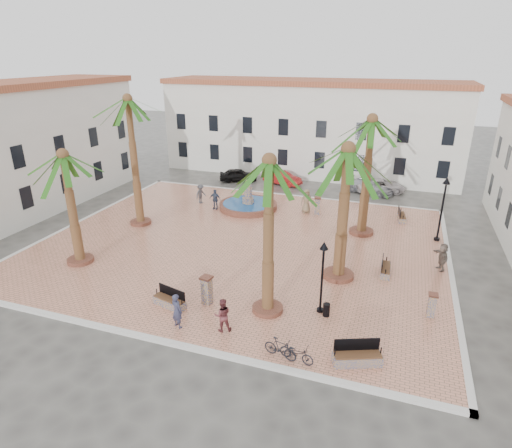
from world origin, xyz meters
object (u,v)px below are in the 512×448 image
object	(u,v)px
palm_e	(347,166)
bicycle_a	(297,353)
car_red	(283,178)
car_silver	(369,186)
bicycle_b	(280,348)
palm_sw	(65,169)
car_white	(380,186)
bench_ne	(401,217)
lamppost_s	(323,265)
bench_s	(170,301)
pedestrian_north	(201,194)
pedestrian_east	(442,257)
fountain	(248,204)
palm_s	(269,179)
palm_nw	(129,112)
bench_e	(385,269)
lamppost_e	(444,198)
cyclist_a	(177,311)
bollard_se	(207,290)
pedestrian_fountain_b	(215,199)
car_black	(238,175)
bench_se	(357,358)
bollard_e	(432,305)
pedestrian_fountain_a	(306,201)
palm_ne	(371,133)
litter_bin	(326,310)
cyclist_b	(222,315)
bollard_n	(317,206)

from	to	relation	value
palm_e	bicycle_a	xyz separation A→B (m)	(-0.50, -7.72, -6.04)
car_red	car_silver	bearing A→B (deg)	-75.64
bicycle_b	palm_sw	bearing A→B (deg)	85.28
car_silver	car_white	bearing A→B (deg)	-40.22
bench_ne	lamppost_s	xyz separation A→B (m)	(-3.42, -14.27, 2.29)
bench_s	bicycle_a	world-z (taller)	bench_s
pedestrian_north	pedestrian_east	world-z (taller)	pedestrian_east
fountain	palm_s	world-z (taller)	palm_s
fountain	palm_nw	distance (m)	11.61
bench_e	lamppost_e	world-z (taller)	lamppost_e
fountain	cyclist_a	distance (m)	16.54
bench_ne	bollard_se	xyz separation A→B (m)	(-8.98, -15.40, 0.53)
pedestrian_east	car_red	xyz separation A→B (m)	(-13.67, 14.31, -0.36)
bench_e	pedestrian_fountain_b	distance (m)	15.38
palm_s	bollard_se	distance (m)	6.71
palm_e	car_black	distance (m)	21.85
palm_s	bench_se	distance (m)	8.31
bollard_e	bench_e	bearing A→B (deg)	121.89
palm_sw	bollard_se	xyz separation A→B (m)	(9.29, -1.69, -5.03)
fountain	pedestrian_fountain_a	distance (m)	4.77
palm_s	car_silver	xyz separation A→B (m)	(2.88, 21.65, -6.24)
bicycle_a	car_red	bearing A→B (deg)	29.37
lamppost_s	cyclist_a	bearing A→B (deg)	-150.44
bench_e	lamppost_s	distance (m)	6.22
palm_nw	lamppost_e	distance (m)	21.72
car_red	car_silver	size ratio (longest dim) A/B	0.87
bollard_e	palm_nw	bearing A→B (deg)	163.72
bench_s	cyclist_a	xyz separation A→B (m)	(1.23, -1.40, 0.59)
palm_sw	pedestrian_east	size ratio (longest dim) A/B	4.17
fountain	bench_se	bearing A→B (deg)	-56.67
palm_ne	cyclist_a	world-z (taller)	palm_ne
car_black	palm_e	bearing A→B (deg)	-167.67
litter_bin	cyclist_b	size ratio (longest dim) A/B	0.40
lamppost_e	fountain	bearing A→B (deg)	172.72
bollard_se	car_black	bearing A→B (deg)	107.32
palm_sw	litter_bin	bearing A→B (deg)	-3.12
bollard_n	car_white	xyz separation A→B (m)	(4.25, 8.06, -0.25)
cyclist_b	pedestrian_fountain_b	size ratio (longest dim) A/B	0.98
cyclist_b	palm_e	bearing A→B (deg)	-149.05
cyclist_a	lamppost_s	bearing A→B (deg)	-128.25
fountain	bicycle_b	xyz separation A→B (m)	(7.59, -16.87, 0.12)
palm_e	palm_nw	bearing A→B (deg)	167.45
bench_s	car_white	xyz separation A→B (m)	(8.58, 23.45, 0.20)
palm_e	bollard_se	size ratio (longest dim) A/B	5.10
lamppost_e	pedestrian_north	bearing A→B (deg)	174.59
bollard_se	bicycle_a	bearing A→B (deg)	-27.60
fountain	lamppost_s	xyz separation A→B (m)	(8.50, -12.94, 2.22)
palm_sw	cyclist_b	distance (m)	12.53
bench_se	bench_e	world-z (taller)	bench_se
cyclist_a	bicycle_b	distance (m)	5.14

